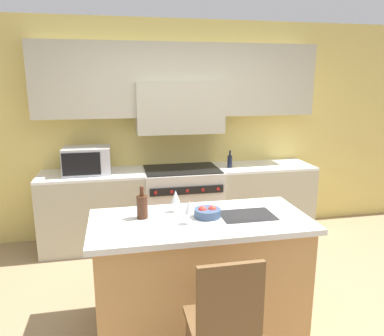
# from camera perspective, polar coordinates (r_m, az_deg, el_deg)

# --- Properties ---
(ground_plane) EXTENTS (10.00, 10.00, 0.00)m
(ground_plane) POSITION_cam_1_polar(r_m,az_deg,el_deg) (3.33, 4.56, -23.28)
(ground_plane) COLOR #997F5B
(back_cabinetry) EXTENTS (10.00, 0.46, 2.70)m
(back_cabinetry) POSITION_cam_1_polar(r_m,az_deg,el_deg) (4.72, -2.22, 8.54)
(back_cabinetry) COLOR #DBC166
(back_cabinetry) RESTS_ON ground_plane
(back_counter) EXTENTS (3.35, 0.62, 0.92)m
(back_counter) POSITION_cam_1_polar(r_m,az_deg,el_deg) (4.70, -1.58, -5.58)
(back_counter) COLOR #B2AD93
(back_counter) RESTS_ON ground_plane
(range_stove) EXTENTS (0.93, 0.70, 0.92)m
(range_stove) POSITION_cam_1_polar(r_m,az_deg,el_deg) (4.68, -1.54, -5.61)
(range_stove) COLOR beige
(range_stove) RESTS_ON ground_plane
(microwave) EXTENTS (0.53, 0.38, 0.31)m
(microwave) POSITION_cam_1_polar(r_m,az_deg,el_deg) (4.48, -15.73, 1.12)
(microwave) COLOR #B7B7BC
(microwave) RESTS_ON back_counter
(kitchen_island) EXTENTS (1.73, 0.81, 0.91)m
(kitchen_island) POSITION_cam_1_polar(r_m,az_deg,el_deg) (3.16, 1.25, -15.40)
(kitchen_island) COLOR #B7844C
(kitchen_island) RESTS_ON ground_plane
(island_chair) EXTENTS (0.42, 0.40, 0.98)m
(island_chair) POSITION_cam_1_polar(r_m,az_deg,el_deg) (2.46, 5.00, -22.05)
(island_chair) COLOR brown
(island_chair) RESTS_ON ground_plane
(wine_bottle) EXTENTS (0.09, 0.09, 0.26)m
(wine_bottle) POSITION_cam_1_polar(r_m,az_deg,el_deg) (2.98, -7.59, -5.78)
(wine_bottle) COLOR #422314
(wine_bottle) RESTS_ON kitchen_island
(wine_glass_near) EXTENTS (0.07, 0.07, 0.18)m
(wine_glass_near) POSITION_cam_1_polar(r_m,az_deg,el_deg) (2.84, -0.46, -6.11)
(wine_glass_near) COLOR white
(wine_glass_near) RESTS_ON kitchen_island
(wine_glass_far) EXTENTS (0.07, 0.07, 0.18)m
(wine_glass_far) POSITION_cam_1_polar(r_m,az_deg,el_deg) (3.09, -2.51, -4.46)
(wine_glass_far) COLOR white
(wine_glass_far) RESTS_ON kitchen_island
(fruit_bowl) EXTENTS (0.21, 0.21, 0.09)m
(fruit_bowl) POSITION_cam_1_polar(r_m,az_deg,el_deg) (3.00, 2.36, -6.77)
(fruit_bowl) COLOR #384C6B
(fruit_bowl) RESTS_ON kitchen_island
(oil_bottle_on_counter) EXTENTS (0.06, 0.06, 0.21)m
(oil_bottle_on_counter) POSITION_cam_1_polar(r_m,az_deg,el_deg) (4.66, 5.79, 1.06)
(oil_bottle_on_counter) COLOR black
(oil_bottle_on_counter) RESTS_ON back_counter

